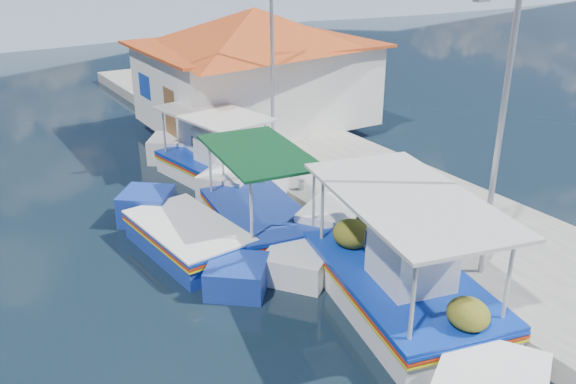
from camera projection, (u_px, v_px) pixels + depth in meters
quay at (402, 206)px, 17.07m from camera, size 5.00×44.00×0.50m
bollards at (360, 219)px, 15.30m from camera, size 0.20×17.20×0.30m
main_caique at (397, 283)px, 12.65m from camera, size 3.74×8.48×2.86m
caique_green_canopy at (257, 219)px, 15.92m from camera, size 2.65×6.89×2.60m
caique_blue_hull at (187, 240)px, 15.02m from camera, size 2.28×6.33×1.13m
caique_far at (214, 166)px, 19.47m from camera, size 2.87×7.02×2.50m
harbor_building at (256, 64)px, 23.28m from camera, size 10.49×10.49×4.40m
lamp_post_near at (498, 125)px, 11.86m from camera, size 1.21×0.14×6.00m
lamp_post_far at (269, 56)px, 18.91m from camera, size 1.21×0.14×6.00m
mountain_ridge at (46, 0)px, 55.84m from camera, size 171.40×96.00×5.50m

